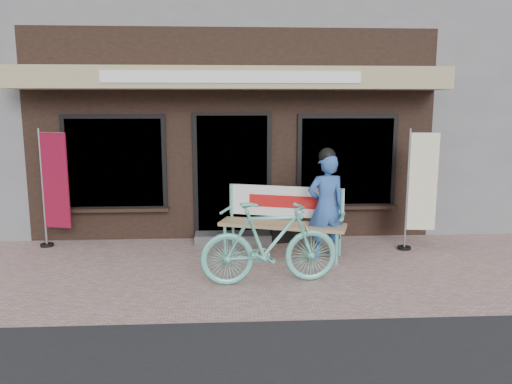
{
  "coord_description": "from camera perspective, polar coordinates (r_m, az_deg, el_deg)",
  "views": [
    {
      "loc": [
        -0.08,
        -6.59,
        2.33
      ],
      "look_at": [
        0.34,
        0.7,
        1.05
      ],
      "focal_mm": 35.0,
      "sensor_mm": 36.0,
      "label": 1
    }
  ],
  "objects": [
    {
      "name": "nobori_cream",
      "position": [
        8.38,
        18.22,
        0.4
      ],
      "size": [
        0.58,
        0.24,
        1.96
      ],
      "rotation": [
        0.0,
        0.0,
        -0.11
      ],
      "color": "gray",
      "rests_on": "ground"
    },
    {
      "name": "person",
      "position": [
        7.66,
        8.0,
        -1.42
      ],
      "size": [
        0.64,
        0.47,
        1.7
      ],
      "rotation": [
        0.0,
        0.0,
        0.17
      ],
      "color": "#3056A5",
      "rests_on": "ground"
    },
    {
      "name": "nobori_red",
      "position": [
        8.75,
        -22.12,
        0.55
      ],
      "size": [
        0.58,
        0.26,
        1.96
      ],
      "rotation": [
        0.0,
        0.0,
        -0.24
      ],
      "color": "gray",
      "rests_on": "ground"
    },
    {
      "name": "menu_stand",
      "position": [
        8.48,
        3.07,
        -3.15
      ],
      "size": [
        0.41,
        0.17,
        0.8
      ],
      "rotation": [
        0.0,
        0.0,
        0.24
      ],
      "color": "black",
      "rests_on": "ground"
    },
    {
      "name": "ground",
      "position": [
        6.99,
        -2.47,
        -9.54
      ],
      "size": [
        70.0,
        70.0,
        0.0
      ],
      "primitive_type": "plane",
      "color": "tan",
      "rests_on": "ground"
    },
    {
      "name": "bicycle",
      "position": [
        6.55,
        1.58,
        -5.85
      ],
      "size": [
        1.87,
        0.69,
        1.1
      ],
      "primitive_type": "imported",
      "rotation": [
        0.0,
        0.0,
        1.67
      ],
      "color": "#62BFAC",
      "rests_on": "ground"
    },
    {
      "name": "bench",
      "position": [
        7.85,
        3.18,
        -2.65
      ],
      "size": [
        2.01,
        1.08,
        1.06
      ],
      "rotation": [
        0.0,
        0.0,
        -0.32
      ],
      "color": "#62BFAC",
      "rests_on": "ground"
    },
    {
      "name": "storefront",
      "position": [
        11.57,
        -2.94,
        13.21
      ],
      "size": [
        7.0,
        6.77,
        6.0
      ],
      "color": "black",
      "rests_on": "ground"
    }
  ]
}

